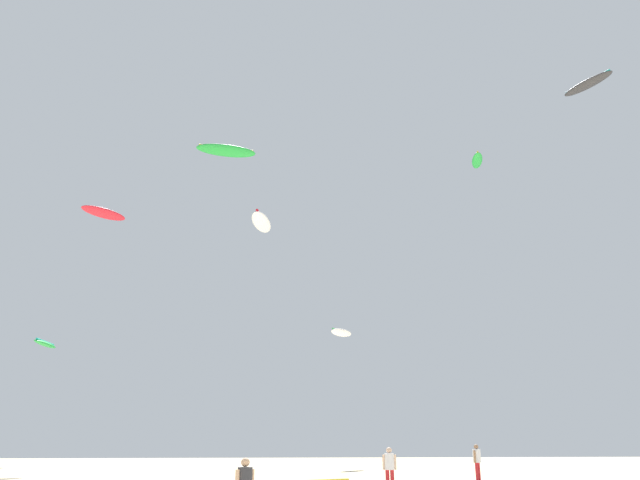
{
  "coord_description": "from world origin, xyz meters",
  "views": [
    {
      "loc": [
        -2.16,
        -12.04,
        2.03
      ],
      "look_at": [
        0.0,
        14.41,
        10.74
      ],
      "focal_mm": 34.03,
      "sensor_mm": 36.0,
      "label": 1
    }
  ],
  "objects_px": {
    "kite_aloft_3": "(104,213)",
    "kite_aloft_5": "(261,222)",
    "person_left": "(390,466)",
    "person_midground": "(477,459)",
    "kite_aloft_2": "(477,161)",
    "kite_aloft_4": "(341,333)",
    "kite_aloft_0": "(588,84)",
    "kite_aloft_6": "(226,151)",
    "kite_aloft_1": "(45,344)"
  },
  "relations": [
    {
      "from": "kite_aloft_4",
      "to": "kite_aloft_5",
      "type": "relative_size",
      "value": 0.67
    },
    {
      "from": "kite_aloft_0",
      "to": "kite_aloft_5",
      "type": "height_order",
      "value": "kite_aloft_0"
    },
    {
      "from": "kite_aloft_5",
      "to": "kite_aloft_1",
      "type": "bearing_deg",
      "value": 142.5
    },
    {
      "from": "person_left",
      "to": "kite_aloft_1",
      "type": "xyz_separation_m",
      "value": [
        -24.21,
        28.2,
        8.78
      ]
    },
    {
      "from": "person_midground",
      "to": "kite_aloft_5",
      "type": "bearing_deg",
      "value": -169.62
    },
    {
      "from": "person_midground",
      "to": "kite_aloft_3",
      "type": "xyz_separation_m",
      "value": [
        -24.81,
        16.37,
        18.86
      ]
    },
    {
      "from": "person_left",
      "to": "kite_aloft_1",
      "type": "height_order",
      "value": "kite_aloft_1"
    },
    {
      "from": "kite_aloft_3",
      "to": "kite_aloft_1",
      "type": "bearing_deg",
      "value": 133.82
    },
    {
      "from": "kite_aloft_2",
      "to": "kite_aloft_6",
      "type": "bearing_deg",
      "value": -175.92
    },
    {
      "from": "person_left",
      "to": "kite_aloft_1",
      "type": "distance_m",
      "value": 38.19
    },
    {
      "from": "kite_aloft_6",
      "to": "kite_aloft_3",
      "type": "bearing_deg",
      "value": 136.24
    },
    {
      "from": "person_left",
      "to": "kite_aloft_1",
      "type": "relative_size",
      "value": 0.43
    },
    {
      "from": "person_left",
      "to": "kite_aloft_2",
      "type": "distance_m",
      "value": 26.7
    },
    {
      "from": "kite_aloft_1",
      "to": "kite_aloft_0",
      "type": "bearing_deg",
      "value": -23.99
    },
    {
      "from": "person_midground",
      "to": "kite_aloft_6",
      "type": "xyz_separation_m",
      "value": [
        -14.07,
        6.08,
        19.95
      ]
    },
    {
      "from": "kite_aloft_3",
      "to": "kite_aloft_5",
      "type": "xyz_separation_m",
      "value": [
        13.29,
        -8.78,
        -3.58
      ]
    },
    {
      "from": "kite_aloft_5",
      "to": "person_left",
      "type": "bearing_deg",
      "value": -67.72
    },
    {
      "from": "kite_aloft_1",
      "to": "kite_aloft_5",
      "type": "distance_m",
      "value": 24.17
    },
    {
      "from": "kite_aloft_4",
      "to": "kite_aloft_6",
      "type": "relative_size",
      "value": 0.68
    },
    {
      "from": "kite_aloft_0",
      "to": "kite_aloft_1",
      "type": "bearing_deg",
      "value": 156.01
    },
    {
      "from": "kite_aloft_2",
      "to": "kite_aloft_3",
      "type": "xyz_separation_m",
      "value": [
        -29.0,
        8.98,
        -1.65
      ]
    },
    {
      "from": "kite_aloft_0",
      "to": "kite_aloft_3",
      "type": "distance_m",
      "value": 38.77
    },
    {
      "from": "kite_aloft_4",
      "to": "kite_aloft_5",
      "type": "distance_m",
      "value": 12.85
    },
    {
      "from": "person_midground",
      "to": "kite_aloft_6",
      "type": "distance_m",
      "value": 25.16
    },
    {
      "from": "kite_aloft_4",
      "to": "kite_aloft_5",
      "type": "bearing_deg",
      "value": -125.55
    },
    {
      "from": "kite_aloft_3",
      "to": "person_midground",
      "type": "bearing_deg",
      "value": -33.41
    },
    {
      "from": "person_left",
      "to": "kite_aloft_5",
      "type": "bearing_deg",
      "value": 30.0
    },
    {
      "from": "person_midground",
      "to": "kite_aloft_3",
      "type": "relative_size",
      "value": 0.48
    },
    {
      "from": "kite_aloft_3",
      "to": "kite_aloft_6",
      "type": "relative_size",
      "value": 0.86
    },
    {
      "from": "person_midground",
      "to": "kite_aloft_1",
      "type": "relative_size",
      "value": 0.44
    },
    {
      "from": "person_left",
      "to": "kite_aloft_3",
      "type": "relative_size",
      "value": 0.46
    },
    {
      "from": "person_left",
      "to": "kite_aloft_5",
      "type": "distance_m",
      "value": 21.56
    },
    {
      "from": "kite_aloft_0",
      "to": "kite_aloft_6",
      "type": "bearing_deg",
      "value": 173.99
    },
    {
      "from": "kite_aloft_5",
      "to": "kite_aloft_0",
      "type": "bearing_deg",
      "value": -10.4
    },
    {
      "from": "person_left",
      "to": "kite_aloft_5",
      "type": "xyz_separation_m",
      "value": [
        -5.75,
        14.04,
        15.32
      ]
    },
    {
      "from": "kite_aloft_6",
      "to": "person_left",
      "type": "bearing_deg",
      "value": -56.47
    },
    {
      "from": "kite_aloft_5",
      "to": "kite_aloft_2",
      "type": "bearing_deg",
      "value": -0.75
    },
    {
      "from": "person_left",
      "to": "kite_aloft_4",
      "type": "distance_m",
      "value": 25.05
    },
    {
      "from": "kite_aloft_4",
      "to": "kite_aloft_5",
      "type": "height_order",
      "value": "kite_aloft_5"
    },
    {
      "from": "person_midground",
      "to": "kite_aloft_2",
      "type": "bearing_deg",
      "value": 104.19
    },
    {
      "from": "person_left",
      "to": "kite_aloft_5",
      "type": "relative_size",
      "value": 0.39
    },
    {
      "from": "kite_aloft_1",
      "to": "kite_aloft_2",
      "type": "distance_m",
      "value": 38.89
    },
    {
      "from": "kite_aloft_4",
      "to": "kite_aloft_5",
      "type": "xyz_separation_m",
      "value": [
        -6.59,
        -9.23,
        6.05
      ]
    },
    {
      "from": "kite_aloft_1",
      "to": "kite_aloft_3",
      "type": "relative_size",
      "value": 1.09
    },
    {
      "from": "kite_aloft_0",
      "to": "kite_aloft_4",
      "type": "height_order",
      "value": "kite_aloft_0"
    },
    {
      "from": "kite_aloft_0",
      "to": "kite_aloft_5",
      "type": "bearing_deg",
      "value": 169.6
    },
    {
      "from": "kite_aloft_1",
      "to": "kite_aloft_2",
      "type": "relative_size",
      "value": 1.42
    },
    {
      "from": "kite_aloft_6",
      "to": "kite_aloft_1",
      "type": "bearing_deg",
      "value": 135.43
    },
    {
      "from": "kite_aloft_1",
      "to": "kite_aloft_4",
      "type": "height_order",
      "value": "kite_aloft_4"
    },
    {
      "from": "kite_aloft_1",
      "to": "kite_aloft_2",
      "type": "height_order",
      "value": "kite_aloft_2"
    }
  ]
}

